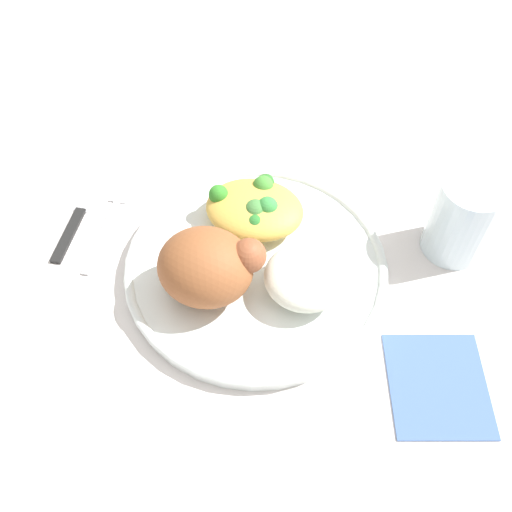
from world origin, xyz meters
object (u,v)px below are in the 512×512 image
plate (256,267)px  knife (80,211)px  rice_pile (305,277)px  roasted_chicken (208,266)px  napkin (438,384)px  water_glass (463,218)px  fork (109,219)px  mac_cheese_with_broccoli (255,208)px

plate → knife: bearing=170.9°
rice_pile → knife: bearing=168.4°
roasted_chicken → knife: size_ratio=0.56×
plate → napkin: 0.22m
knife → plate: bearing=-9.1°
plate → rice_pile: 0.07m
rice_pile → napkin: 0.16m
water_glass → napkin: water_glass is taller
fork → knife: size_ratio=0.75×
rice_pile → roasted_chicken: bearing=-167.4°
water_glass → fork: bearing=-172.4°
fork → knife: 0.04m
mac_cheese_with_broccoli → plate: bearing=-75.4°
plate → napkin: size_ratio=2.61×
napkin → water_glass: bearing=88.0°
rice_pile → fork: (-0.24, 0.05, -0.04)m
roasted_chicken → rice_pile: size_ratio=1.27×
plate → rice_pile: (0.06, -0.02, 0.03)m
roasted_chicken → water_glass: (0.25, 0.13, -0.01)m
rice_pile → water_glass: 0.19m
napkin → mac_cheese_with_broccoli: bearing=145.5°
plate → knife: size_ratio=1.50×
roasted_chicken → knife: 0.21m
rice_pile → knife: rice_pile is taller
knife → water_glass: water_glass is taller
plate → water_glass: bearing=22.3°
plate → roasted_chicken: 0.07m
fork → water_glass: (0.39, 0.05, 0.05)m
roasted_chicken → rice_pile: (0.09, 0.02, -0.02)m
plate → mac_cheese_with_broccoli: size_ratio=2.59×
water_glass → knife: bearing=-173.4°
water_glass → plate: bearing=-157.7°
mac_cheese_with_broccoli → napkin: bearing=-34.5°
rice_pile → mac_cheese_with_broccoli: bearing=131.6°
roasted_chicken → rice_pile: roasted_chicken is taller
rice_pile → knife: size_ratio=0.44×
mac_cheese_with_broccoli → knife: mac_cheese_with_broccoli is taller
fork → mac_cheese_with_broccoli: bearing=8.7°
roasted_chicken → napkin: roasted_chicken is taller
roasted_chicken → knife: bearing=157.0°
roasted_chicken → fork: (-0.15, 0.08, -0.05)m
mac_cheese_with_broccoli → fork: bearing=-171.3°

